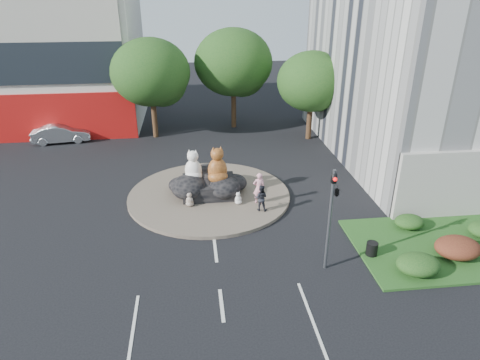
{
  "coord_description": "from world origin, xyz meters",
  "views": [
    {
      "loc": [
        -0.86,
        -13.87,
        12.14
      ],
      "look_at": [
        1.69,
        7.91,
        2.0
      ],
      "focal_mm": 32.0,
      "sensor_mm": 36.0,
      "label": 1
    }
  ],
  "objects_px": {
    "cat_white": "(193,165)",
    "pedestrian_dark": "(261,198)",
    "kitten_calico": "(190,199)",
    "pedestrian_pink": "(259,188)",
    "kitten_white": "(238,198)",
    "cat_tabby": "(217,164)",
    "parked_car": "(61,133)",
    "litter_bin": "(372,249)"
  },
  "relations": [
    {
      "from": "kitten_calico",
      "to": "pedestrian_dark",
      "type": "distance_m",
      "value": 4.2
    },
    {
      "from": "cat_tabby",
      "to": "kitten_calico",
      "type": "distance_m",
      "value": 2.69
    },
    {
      "from": "cat_tabby",
      "to": "litter_bin",
      "type": "bearing_deg",
      "value": -52.21
    },
    {
      "from": "pedestrian_dark",
      "to": "parked_car",
      "type": "distance_m",
      "value": 20.15
    },
    {
      "from": "litter_bin",
      "to": "cat_white",
      "type": "bearing_deg",
      "value": 137.88
    },
    {
      "from": "pedestrian_pink",
      "to": "pedestrian_dark",
      "type": "relative_size",
      "value": 1.23
    },
    {
      "from": "cat_white",
      "to": "cat_tabby",
      "type": "bearing_deg",
      "value": -3.61
    },
    {
      "from": "cat_white",
      "to": "pedestrian_pink",
      "type": "bearing_deg",
      "value": -13.58
    },
    {
      "from": "cat_white",
      "to": "pedestrian_dark",
      "type": "height_order",
      "value": "cat_white"
    },
    {
      "from": "kitten_calico",
      "to": "parked_car",
      "type": "bearing_deg",
      "value": 171.93
    },
    {
      "from": "litter_bin",
      "to": "pedestrian_pink",
      "type": "bearing_deg",
      "value": 128.26
    },
    {
      "from": "pedestrian_pink",
      "to": "pedestrian_dark",
      "type": "xyz_separation_m",
      "value": [
        -0.03,
        -0.92,
        -0.18
      ]
    },
    {
      "from": "cat_white",
      "to": "litter_bin",
      "type": "relative_size",
      "value": 2.98
    },
    {
      "from": "kitten_calico",
      "to": "kitten_white",
      "type": "height_order",
      "value": "kitten_calico"
    },
    {
      "from": "kitten_calico",
      "to": "litter_bin",
      "type": "distance_m",
      "value": 10.54
    },
    {
      "from": "cat_tabby",
      "to": "parked_car",
      "type": "bearing_deg",
      "value": 130.25
    },
    {
      "from": "pedestrian_pink",
      "to": "kitten_white",
      "type": "bearing_deg",
      "value": 3.15
    },
    {
      "from": "kitten_white",
      "to": "litter_bin",
      "type": "relative_size",
      "value": 1.17
    },
    {
      "from": "cat_white",
      "to": "kitten_calico",
      "type": "relative_size",
      "value": 2.21
    },
    {
      "from": "kitten_white",
      "to": "parked_car",
      "type": "height_order",
      "value": "parked_car"
    },
    {
      "from": "pedestrian_pink",
      "to": "litter_bin",
      "type": "distance_m",
      "value": 7.48
    },
    {
      "from": "cat_tabby",
      "to": "pedestrian_dark",
      "type": "height_order",
      "value": "cat_tabby"
    },
    {
      "from": "kitten_white",
      "to": "pedestrian_pink",
      "type": "xyz_separation_m",
      "value": [
        1.24,
        -0.01,
        0.57
      ]
    },
    {
      "from": "litter_bin",
      "to": "kitten_white",
      "type": "bearing_deg",
      "value": 134.97
    },
    {
      "from": "cat_white",
      "to": "kitten_calico",
      "type": "distance_m",
      "value": 2.23
    },
    {
      "from": "cat_tabby",
      "to": "litter_bin",
      "type": "distance_m",
      "value": 10.18
    },
    {
      "from": "cat_tabby",
      "to": "parked_car",
      "type": "relative_size",
      "value": 0.49
    },
    {
      "from": "cat_white",
      "to": "pedestrian_dark",
      "type": "bearing_deg",
      "value": -24.18
    },
    {
      "from": "cat_tabby",
      "to": "pedestrian_dark",
      "type": "bearing_deg",
      "value": -50.87
    },
    {
      "from": "cat_white",
      "to": "pedestrian_pink",
      "type": "distance_m",
      "value": 4.28
    },
    {
      "from": "pedestrian_pink",
      "to": "parked_car",
      "type": "xyz_separation_m",
      "value": [
        -14.57,
        13.02,
        -0.4
      ]
    },
    {
      "from": "litter_bin",
      "to": "parked_car",
      "type": "bearing_deg",
      "value": 135.48
    },
    {
      "from": "kitten_white",
      "to": "cat_white",
      "type": "bearing_deg",
      "value": 129.76
    },
    {
      "from": "pedestrian_pink",
      "to": "parked_car",
      "type": "height_order",
      "value": "pedestrian_pink"
    },
    {
      "from": "kitten_calico",
      "to": "pedestrian_dark",
      "type": "bearing_deg",
      "value": 29.03
    },
    {
      "from": "cat_tabby",
      "to": "kitten_white",
      "type": "distance_m",
      "value": 2.4
    },
    {
      "from": "kitten_white",
      "to": "parked_car",
      "type": "xyz_separation_m",
      "value": [
        -13.34,
        13.01,
        0.17
      ]
    },
    {
      "from": "cat_white",
      "to": "parked_car",
      "type": "distance_m",
      "value": 15.65
    },
    {
      "from": "kitten_calico",
      "to": "pedestrian_pink",
      "type": "distance_m",
      "value": 4.13
    },
    {
      "from": "cat_tabby",
      "to": "parked_car",
      "type": "distance_m",
      "value": 16.96
    },
    {
      "from": "cat_white",
      "to": "kitten_white",
      "type": "xyz_separation_m",
      "value": [
        2.56,
        -1.74,
        -1.5
      ]
    },
    {
      "from": "cat_white",
      "to": "pedestrian_pink",
      "type": "height_order",
      "value": "cat_white"
    }
  ]
}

